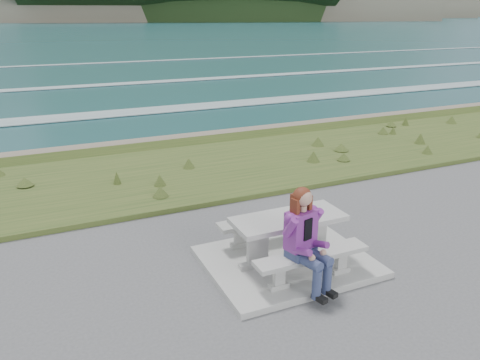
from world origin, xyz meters
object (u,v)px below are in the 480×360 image
object	(u,v)px
bench_seaward	(268,223)
bench_landward	(312,259)
seated_woman	(308,253)
picnic_table	(288,226)

from	to	relation	value
bench_seaward	bench_landward	bearing A→B (deg)	-90.00
bench_seaward	seated_woman	bearing A→B (deg)	-95.73
picnic_table	bench_landward	distance (m)	0.74
seated_woman	bench_landward	bearing A→B (deg)	27.24
bench_seaward	seated_woman	xyz separation A→B (m)	(-0.15, -1.54, 0.20)
bench_seaward	seated_woman	size ratio (longest dim) A/B	1.20
bench_landward	bench_seaward	bearing A→B (deg)	90.00
picnic_table	seated_woman	world-z (taller)	seated_woman
bench_seaward	picnic_table	bearing A→B (deg)	-90.00
picnic_table	bench_landward	bearing A→B (deg)	-90.00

